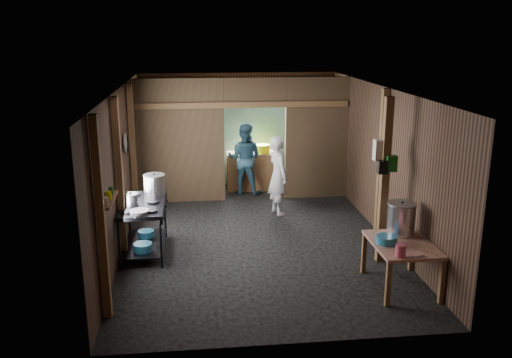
{
  "coord_description": "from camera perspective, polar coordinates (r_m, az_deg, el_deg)",
  "views": [
    {
      "loc": [
        -1.01,
        -9.06,
        3.54
      ],
      "look_at": [
        0.0,
        -0.2,
        1.1
      ],
      "focal_mm": 38.33,
      "sensor_mm": 36.0,
      "label": 1
    }
  ],
  "objects": [
    {
      "name": "jar_green",
      "position": [
        7.57,
        -14.91,
        -1.16
      ],
      "size": [
        0.06,
        0.06,
        0.1
      ],
      "primitive_type": "cylinder",
      "color": "#125917",
      "rests_on": "wall_shelf"
    },
    {
      "name": "wall_left",
      "position": [
        9.42,
        -13.87,
        1.08
      ],
      "size": [
        0.0,
        7.0,
        2.6
      ],
      "primitive_type": "cube",
      "color": "#503525",
      "rests_on": "ground"
    },
    {
      "name": "bag_white",
      "position": [
        8.52,
        12.94,
        2.97
      ],
      "size": [
        0.22,
        0.15,
        0.32
      ],
      "primitive_type": "cube",
      "color": "silver",
      "rests_on": "post_free"
    },
    {
      "name": "floor",
      "position": [
        9.78,
        -0.13,
        -5.92
      ],
      "size": [
        4.5,
        7.0,
        0.0
      ],
      "primitive_type": "cube",
      "color": "black",
      "rests_on": "ground"
    },
    {
      "name": "partition_right",
      "position": [
        11.77,
        6.33,
        4.24
      ],
      "size": [
        1.35,
        0.1,
        2.6
      ],
      "primitive_type": "cube",
      "color": "brown",
      "rests_on": "floor"
    },
    {
      "name": "ceiling",
      "position": [
        9.17,
        -0.14,
        9.41
      ],
      "size": [
        4.5,
        7.0,
        0.0
      ],
      "primitive_type": "cube",
      "color": "#3A3631",
      "rests_on": "ground"
    },
    {
      "name": "stove_pot_med",
      "position": [
        8.9,
        -12.93,
        -2.14
      ],
      "size": [
        0.27,
        0.27,
        0.21
      ],
      "primitive_type": null,
      "rotation": [
        0.0,
        0.0,
        0.16
      ],
      "color": "silver",
      "rests_on": "gas_range"
    },
    {
      "name": "yellow_tub",
      "position": [
        12.39,
        0.69,
        3.19
      ],
      "size": [
        0.33,
        0.33,
        0.18
      ],
      "primitive_type": "cylinder",
      "color": "#F1EB04",
      "rests_on": "back_counter"
    },
    {
      "name": "partition_left",
      "position": [
        11.49,
        -7.96,
        3.91
      ],
      "size": [
        1.85,
        0.1,
        2.6
      ],
      "primitive_type": "cube",
      "color": "brown",
      "rests_on": "floor"
    },
    {
      "name": "worker_back",
      "position": [
        12.07,
        -1.21,
        2.15
      ],
      "size": [
        0.92,
        0.81,
        1.59
      ],
      "primitive_type": "imported",
      "rotation": [
        0.0,
        0.0,
        2.84
      ],
      "color": "#305B72",
      "rests_on": "floor"
    },
    {
      "name": "cross_beam",
      "position": [
        11.36,
        -1.35,
        7.76
      ],
      "size": [
        4.4,
        0.12,
        0.12
      ],
      "primitive_type": "cube",
      "color": "brown",
      "rests_on": "wall_left"
    },
    {
      "name": "jar_white",
      "position": [
        7.12,
        -15.43,
        -2.23
      ],
      "size": [
        0.07,
        0.07,
        0.1
      ],
      "primitive_type": "cylinder",
      "color": "silver",
      "rests_on": "wall_shelf"
    },
    {
      "name": "stove_pot_large",
      "position": [
        9.36,
        -10.54,
        -0.63
      ],
      "size": [
        0.41,
        0.41,
        0.37
      ],
      "primitive_type": null,
      "rotation": [
        0.0,
        0.0,
        -0.12
      ],
      "color": "silver",
      "rests_on": "gas_range"
    },
    {
      "name": "back_counter",
      "position": [
        12.48,
        -0.26,
        0.85
      ],
      "size": [
        1.2,
        0.5,
        0.85
      ],
      "primitive_type": "cube",
      "color": "brown",
      "rests_on": "floor"
    },
    {
      "name": "wash_basin",
      "position": [
        7.85,
        13.49,
        -6.17
      ],
      "size": [
        0.36,
        0.36,
        0.11
      ],
      "primitive_type": "cylinder",
      "rotation": [
        0.0,
        0.0,
        0.29
      ],
      "color": "teal",
      "rests_on": "prep_table"
    },
    {
      "name": "wall_back",
      "position": [
        12.8,
        -1.88,
        5.22
      ],
      "size": [
        4.5,
        0.0,
        2.6
      ],
      "primitive_type": "cube",
      "color": "#503525",
      "rests_on": "ground"
    },
    {
      "name": "wall_shelf",
      "position": [
        7.38,
        -15.11,
        -2.13
      ],
      "size": [
        0.14,
        0.8,
        0.03
      ],
      "primitive_type": "cube",
      "color": "brown",
      "rests_on": "wall_left"
    },
    {
      "name": "frying_pan",
      "position": [
        8.49,
        -12.07,
        -3.35
      ],
      "size": [
        0.4,
        0.57,
        0.07
      ],
      "primitive_type": null,
      "rotation": [
        0.0,
        0.0,
        0.22
      ],
      "color": "gray",
      "rests_on": "gas_range"
    },
    {
      "name": "jar_yellow",
      "position": [
        7.36,
        -15.15,
        -1.64
      ],
      "size": [
        0.08,
        0.08,
        0.1
      ],
      "primitive_type": "cylinder",
      "color": "#F1EB04",
      "rests_on": "wall_shelf"
    },
    {
      "name": "bag_black",
      "position": [
        8.41,
        13.07,
        1.21
      ],
      "size": [
        0.14,
        0.1,
        0.2
      ],
      "primitive_type": "cube",
      "color": "black",
      "rests_on": "post_free"
    },
    {
      "name": "knife",
      "position": [
        7.5,
        16.21,
        -7.8
      ],
      "size": [
        0.3,
        0.07,
        0.01
      ],
      "primitive_type": "cube",
      "rotation": [
        0.0,
        0.0,
        0.12
      ],
      "color": "silver",
      "rests_on": "prep_table"
    },
    {
      "name": "pan_lid_small",
      "position": [
        10.13,
        -13.19,
        3.57
      ],
      "size": [
        0.03,
        0.3,
        0.3
      ],
      "primitive_type": "cylinder",
      "rotation": [
        0.0,
        1.57,
        0.0
      ],
      "color": "black",
      "rests_on": "wall_left"
    },
    {
      "name": "post_left_c",
      "position": [
        10.57,
        -12.71,
        2.69
      ],
      "size": [
        0.1,
        0.12,
        2.6
      ],
      "primitive_type": "cube",
      "color": "brown",
      "rests_on": "floor"
    },
    {
      "name": "wall_right",
      "position": [
        9.89,
        12.94,
        1.81
      ],
      "size": [
        0.0,
        7.0,
        2.6
      ],
      "primitive_type": "cube",
      "color": "#503525",
      "rests_on": "ground"
    },
    {
      "name": "gas_range",
      "position": [
        9.11,
        -11.62,
        -5.02
      ],
      "size": [
        0.74,
        1.44,
        0.85
      ],
      "primitive_type": null,
      "color": "black",
      "rests_on": "floor"
    },
    {
      "name": "blue_tub_front",
      "position": [
        8.87,
        -11.74,
        -6.98
      ],
      "size": [
        0.3,
        0.3,
        0.12
      ],
      "primitive_type": "cylinder",
      "color": "teal",
      "rests_on": "gas_range"
    },
    {
      "name": "wall_front",
      "position": [
        6.08,
        3.53,
        -6.36
      ],
      "size": [
        4.5,
        0.0,
        2.6
      ],
      "primitive_type": "cube",
      "color": "#503525",
      "rests_on": "ground"
    },
    {
      "name": "partition_header",
      "position": [
        11.4,
        -0.11,
        9.06
      ],
      "size": [
        1.3,
        0.1,
        0.6
      ],
      "primitive_type": "cube",
      "color": "brown",
      "rests_on": "wall_back"
    },
    {
      "name": "post_left_b",
      "position": [
        8.64,
        -14.05,
        -0.2
      ],
      "size": [
        0.1,
        0.12,
        2.6
      ],
      "primitive_type": "cube",
      "color": "brown",
      "rests_on": "floor"
    },
    {
      "name": "stock_pot",
      "position": [
        8.2,
        14.9,
        -4.07
      ],
      "size": [
        0.47,
        0.47,
        0.49
      ],
      "primitive_type": null,
      "rotation": [
        0.0,
        0.0,
        0.14
      ],
      "color": "silver",
      "rests_on": "prep_table"
    },
    {
      "name": "bag_green",
      "position": [
        8.47,
        13.94,
        1.59
      ],
      "size": [
        0.16,
        0.12,
        0.24
      ],
      "primitive_type": "cube",
      "color": "#125917",
      "rests_on": "post_free"
    },
    {
      "name": "post_right",
      "position": [
        9.68,
        12.93,
        1.53
      ],
      "size": [
        0.1,
        0.12,
        2.6
      ],
      "primitive_type": "cube",
      "color": "brown",
      "rests_on": "floor"
    },
    {
      "name": "wall_clock",
      "position": [
        12.63,
        -0.72,
        7.84
      ],
      "size": [
        0.2,
        0.03,
        0.2
      ],
      "primitive_type": "cylinder",
      "rotation": [
        1.57,
        0.0,
        0.0
      ],
      "color": "silver",
      "rests_on": "wall_back"
    },
    {
      "name": "pan_lid_big",
      "position": [
        9.73,
        -13.49,
        3.67
      ],
      "size": [
        0.03,
        0.34,
        0.34
      ],
      "primitive_type": "cylinder",
      "rotation": [
        0.0,
        1.57,
        0.0
      ],
      "color": "gray",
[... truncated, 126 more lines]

